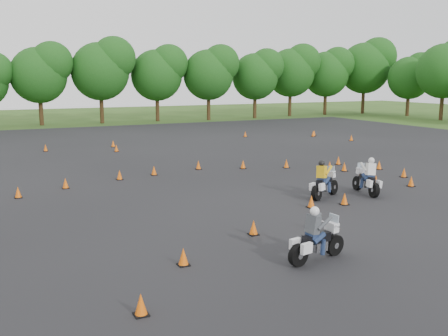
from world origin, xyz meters
The scene contains 7 objects.
ground centered at (0.00, 0.00, 0.00)m, with size 140.00×140.00×0.00m, color #2D5119.
asphalt_pad centered at (0.00, 6.00, 0.01)m, with size 62.00×62.00×0.00m, color black.
treeline centered at (3.05, 34.96, 4.51)m, with size 86.80×31.85×10.75m.
traffic_cones centered at (0.64, 5.10, 0.23)m, with size 36.81×33.14×0.45m.
rider_grey centered at (-0.95, -3.77, 0.77)m, with size 1.98×0.61×1.53m, color #404348, non-canonical shape.
rider_yellow centered at (3.68, 2.01, 0.79)m, with size 2.03×0.62×1.57m, color gold, non-canonical shape.
rider_white centered at (5.61, 1.84, 0.79)m, with size 2.04×0.63×1.58m, color silver, non-canonical shape.
Camera 1 is at (-8.72, -14.24, 4.86)m, focal length 40.00 mm.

